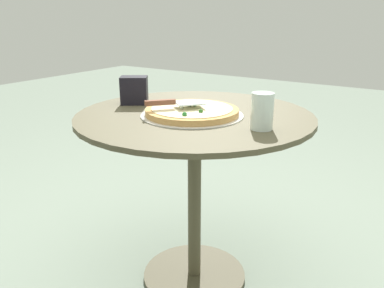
{
  "coord_description": "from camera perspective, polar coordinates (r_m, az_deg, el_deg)",
  "views": [
    {
      "loc": [
        0.79,
        -1.22,
        1.08
      ],
      "look_at": [
        0.01,
        -0.03,
        0.6
      ],
      "focal_mm": 37.64,
      "sensor_mm": 36.0,
      "label": 1
    }
  ],
  "objects": [
    {
      "name": "ground_plane",
      "position": [
        1.81,
        0.33,
        -18.19
      ],
      "size": [
        10.0,
        10.0,
        0.0
      ],
      "primitive_type": "plane",
      "color": "gray"
    },
    {
      "name": "pizza_server",
      "position": [
        1.45,
        -2.59,
        5.88
      ],
      "size": [
        0.17,
        0.19,
        0.02
      ],
      "color": "silver",
      "rests_on": "pizza_on_tray"
    },
    {
      "name": "napkin_dispenser",
      "position": [
        1.66,
        -8.19,
        7.55
      ],
      "size": [
        0.13,
        0.12,
        0.11
      ],
      "primitive_type": "cube",
      "rotation": [
        0.0,
        0.0,
        3.74
      ],
      "color": "black",
      "rests_on": "patio_table"
    },
    {
      "name": "drinking_cup",
      "position": [
        1.3,
        9.91,
        4.61
      ],
      "size": [
        0.07,
        0.07,
        0.12
      ],
      "primitive_type": "cylinder",
      "color": "white",
      "rests_on": "patio_table"
    },
    {
      "name": "pizza_on_tray",
      "position": [
        1.47,
        -0.0,
        4.58
      ],
      "size": [
        0.38,
        0.38,
        0.04
      ],
      "color": "silver",
      "rests_on": "patio_table"
    },
    {
      "name": "patio_table",
      "position": [
        1.54,
        0.36,
        -1.54
      ],
      "size": [
        0.88,
        0.88,
        0.71
      ],
      "color": "brown",
      "rests_on": "ground"
    }
  ]
}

